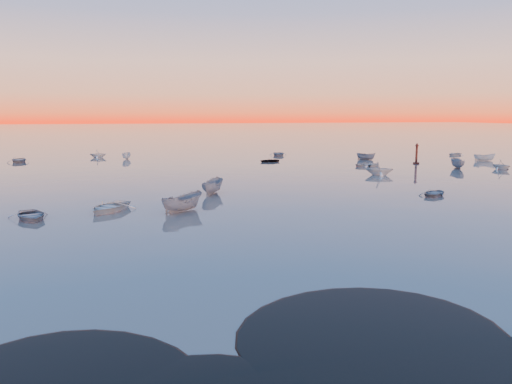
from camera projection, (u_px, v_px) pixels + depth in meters
name	position (u px, v px, depth m)	size (l,w,h in m)	color
ground	(182.00, 149.00, 116.44)	(600.00, 600.00, 0.00)	#645A53
mud_lobes	(490.00, 315.00, 20.22)	(140.00, 6.00, 0.07)	black
moored_fleet	(223.00, 170.00, 71.67)	(124.00, 58.00, 1.20)	silver
boat_near_left	(31.00, 219.00, 38.54)	(4.10, 1.71, 1.03)	slate
boat_near_center	(182.00, 211.00, 41.59)	(4.34, 1.84, 1.50)	slate
channel_marker	(417.00, 155.00, 81.01)	(1.00, 1.00, 3.54)	#47170F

